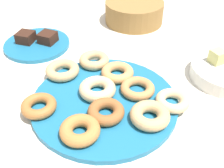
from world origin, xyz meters
TOP-DOWN VIEW (x-y plane):
  - ground_plane at (0.00, 0.00)m, footprint 2.40×2.40m
  - donut_plate at (0.00, 0.00)m, footprint 0.36×0.36m
  - donut_0 at (-0.03, 0.01)m, footprint 0.12×0.12m
  - donut_1 at (0.12, 0.01)m, footprint 0.09×0.09m
  - donut_2 at (-0.10, -0.12)m, footprint 0.09×0.09m
  - donut_3 at (0.05, 0.07)m, footprint 0.12×0.12m
  - donut_4 at (-0.16, 0.01)m, footprint 0.12×0.12m
  - donut_5 at (0.03, -0.12)m, footprint 0.10×0.10m
  - donut_6 at (-0.03, 0.10)m, footprint 0.12×0.12m
  - donut_7 at (0.04, -0.04)m, footprint 0.12×0.12m
  - donut_8 at (-0.12, 0.10)m, footprint 0.10×0.10m
  - donut_9 at (0.14, 0.09)m, footprint 0.11×0.11m
  - cake_plate at (-0.35, 0.08)m, footprint 0.21×0.21m
  - brownie_near at (-0.38, 0.06)m, footprint 0.06×0.06m
  - brownie_far at (-0.32, 0.11)m, footprint 0.06×0.06m
  - basket at (-0.20, 0.42)m, footprint 0.24×0.24m
  - melon_chunk_left at (0.16, 0.29)m, footprint 0.05×0.05m

SIDE VIEW (x-z plane):
  - ground_plane at x=0.00m, z-range 0.00..0.00m
  - cake_plate at x=-0.35m, z-range 0.00..0.01m
  - donut_plate at x=0.00m, z-range 0.00..0.01m
  - donut_3 at x=0.05m, z-range 0.01..0.04m
  - donut_9 at x=0.14m, z-range 0.01..0.04m
  - donut_2 at x=-0.10m, z-range 0.01..0.04m
  - donut_6 at x=-0.03m, z-range 0.01..0.04m
  - donut_7 at x=0.04m, z-range 0.01..0.04m
  - donut_4 at x=-0.16m, z-range 0.01..0.04m
  - donut_8 at x=-0.12m, z-range 0.01..0.04m
  - donut_0 at x=-0.03m, z-range 0.01..0.04m
  - donut_5 at x=0.03m, z-range 0.01..0.04m
  - donut_1 at x=0.12m, z-range 0.01..0.04m
  - brownie_near at x=-0.38m, z-range 0.01..0.05m
  - brownie_far at x=-0.32m, z-range 0.01..0.05m
  - basket at x=-0.20m, z-range 0.00..0.08m
  - melon_chunk_left at x=0.16m, z-range 0.04..0.07m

